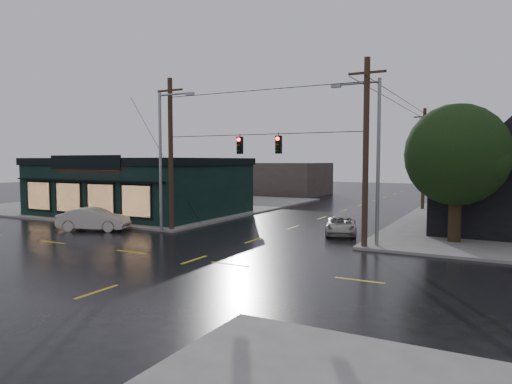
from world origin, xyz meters
The scene contains 15 objects.
ground_plane centered at (0.00, 0.00, 0.00)m, with size 160.00×160.00×0.00m, color black.
sidewalk_nw centered at (-20.00, 20.00, 0.07)m, with size 28.00×28.00×0.15m, color slate.
pizza_shop centered at (-15.00, 12.94, 2.56)m, with size 16.30×12.34×4.90m.
corner_tree centered at (10.65, 10.34, 5.05)m, with size 5.73×5.73×7.79m.
utility_pole_nw centered at (-6.50, 6.50, 0.00)m, with size 2.00×0.32×10.15m, color #332216, non-canonical shape.
utility_pole_ne centered at (6.50, 6.50, 0.00)m, with size 2.00×0.32×10.15m, color #332216, non-canonical shape.
utility_pole_far_a centered at (6.50, 28.00, 0.00)m, with size 2.00×0.32×9.65m, color #332216, non-canonical shape.
utility_pole_far_b centered at (6.50, 48.00, 0.00)m, with size 2.00×0.32×9.15m, color #332216, non-canonical shape.
utility_pole_far_c centered at (6.50, 68.00, 0.00)m, with size 2.00×0.32×9.15m, color #332216, non-canonical shape.
span_signal_assembly centered at (0.10, 6.50, 5.70)m, with size 13.00×0.48×1.23m.
streetlight_nw centered at (-6.80, 5.80, 0.00)m, with size 5.40×0.30×9.15m, color gray, non-canonical shape.
streetlight_ne centered at (7.00, 7.20, 0.00)m, with size 5.40×0.30×9.15m, color gray, non-canonical shape.
bg_building_west centered at (-14.00, 40.00, 2.20)m, with size 12.00×10.00×4.40m, color #3F362E.
sedan_cream centered at (-11.38, 4.31, 0.78)m, with size 1.64×4.71×1.55m, color beige.
suv_silver centered at (3.93, 10.58, 0.57)m, with size 1.90×4.12×1.14m, color #ABAA9E.
Camera 1 is at (12.70, -17.65, 4.77)m, focal length 32.00 mm.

